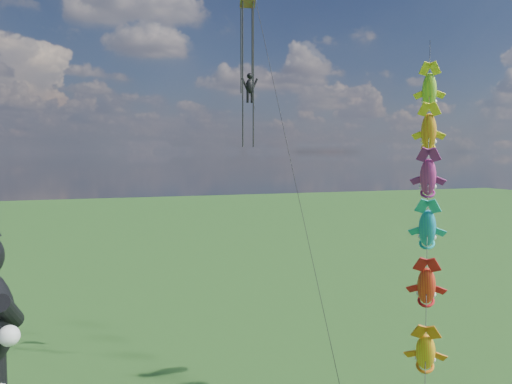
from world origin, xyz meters
name	(u,v)px	position (x,y,z in m)	size (l,w,h in m)	color
fish_windsock_rig	(428,203)	(14.77, 5.18, 10.84)	(9.65, 12.86, 19.32)	brown
parafoil_rig	(251,69)	(10.38, 16.42, 18.09)	(2.03, 17.54, 25.73)	brown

